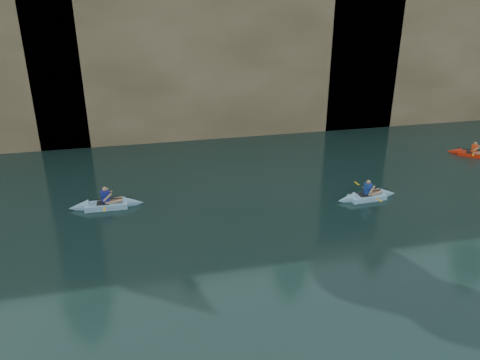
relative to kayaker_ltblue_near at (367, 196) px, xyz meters
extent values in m
cube|color=tan|center=(-6.57, 19.60, 5.85)|extent=(70.00, 16.00, 12.00)
cube|color=tan|center=(-4.57, 12.20, 5.55)|extent=(24.00, 2.40, 11.40)
cube|color=black|center=(-10.57, 11.55, 1.45)|extent=(3.50, 1.00, 3.20)
cube|color=black|center=(3.43, 11.55, 2.10)|extent=(5.00, 1.00, 4.50)
cube|color=#98D7FE|center=(0.00, 0.00, -0.02)|extent=(2.48, 0.95, 0.28)
cone|color=#98D7FE|center=(1.14, 0.08, -0.02)|extent=(0.91, 0.81, 0.75)
cone|color=#98D7FE|center=(-1.14, -0.08, -0.02)|extent=(0.91, 0.81, 0.75)
cube|color=black|center=(-0.15, -0.01, 0.09)|extent=(0.58, 0.51, 0.04)
cube|color=navy|center=(0.00, 0.00, 0.38)|extent=(0.36, 0.24, 0.50)
sphere|color=tan|center=(0.00, 0.00, 0.75)|extent=(0.21, 0.21, 0.21)
cylinder|color=black|center=(0.00, 0.00, 0.26)|extent=(2.22, 0.19, 0.04)
cube|color=yellow|center=(-0.07, 1.01, 0.26)|extent=(0.11, 0.42, 0.02)
cube|color=yellow|center=(0.07, -1.01, 0.26)|extent=(0.11, 0.42, 0.02)
cube|color=#8AC1E7|center=(-12.32, 1.88, -0.01)|extent=(2.66, 0.88, 0.29)
cone|color=#8AC1E7|center=(-11.08, 1.86, -0.01)|extent=(0.95, 0.81, 0.79)
cone|color=#8AC1E7|center=(-13.57, 1.91, -0.01)|extent=(0.95, 0.81, 0.79)
cube|color=black|center=(-12.47, 1.89, 0.11)|extent=(0.56, 0.51, 0.04)
cube|color=navy|center=(-12.32, 1.88, 0.41)|extent=(0.36, 0.24, 0.53)
sphere|color=tan|center=(-12.32, 1.88, 0.79)|extent=(0.22, 0.22, 0.22)
cylinder|color=black|center=(-12.32, 1.88, 0.28)|extent=(2.33, 0.09, 0.04)
cube|color=yellow|center=(-12.30, 2.95, 0.28)|extent=(0.09, 0.42, 0.02)
cube|color=yellow|center=(-12.35, 0.82, 0.28)|extent=(0.09, 0.42, 0.02)
cube|color=red|center=(9.13, 4.13, -0.03)|extent=(2.19, 2.06, 0.25)
cone|color=red|center=(8.32, 4.84, -0.03)|extent=(1.06, 1.05, 0.69)
cube|color=black|center=(9.02, 4.23, 0.07)|extent=(0.70, 0.69, 0.04)
cube|color=#FF4B15|center=(9.13, 4.13, 0.33)|extent=(0.37, 0.36, 0.46)
sphere|color=tan|center=(9.13, 4.13, 0.66)|extent=(0.19, 0.19, 0.19)
cylinder|color=black|center=(9.13, 4.13, 0.24)|extent=(1.54, 1.37, 0.04)
cube|color=yellow|center=(9.74, 4.81, 0.24)|extent=(0.34, 0.37, 0.02)
cube|color=yellow|center=(8.53, 3.44, 0.24)|extent=(0.34, 0.37, 0.02)
camera|label=1|loc=(-10.64, -18.69, 9.60)|focal=35.00mm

